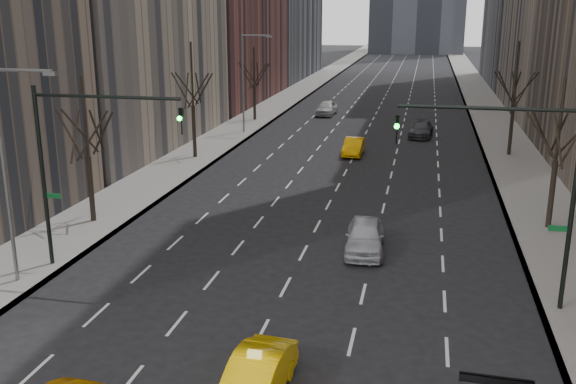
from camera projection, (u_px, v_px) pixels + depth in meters
The scene contains 16 objects.
sidewalk_left at pixel (288, 98), 83.83m from camera, with size 4.50×320.00×0.15m, color slate.
sidewalk_right at pixel (483, 103), 78.90m from camera, with size 4.50×320.00×0.15m, color slate.
tree_lw_b at pixel (88, 156), 33.89m from camera, with size 3.36×3.50×7.82m.
tree_lw_c at pixel (193, 107), 48.85m from camera, with size 3.36×3.50×8.74m.
tree_lw_d at pixel (254, 86), 65.90m from camera, with size 3.36×3.50×7.36m.
tree_rw_b at pixel (556, 161), 32.82m from camera, with size 3.36×3.50×7.82m.
tree_rw_c at pixel (513, 105), 49.66m from camera, with size 3.36×3.50×8.74m.
traffic_mast_left at pixel (76, 149), 27.18m from camera, with size 6.69×0.39×8.00m.
traffic_mast_right at pixel (528, 171), 23.51m from camera, with size 6.69×0.39×8.00m.
streetlight_near at pixel (10, 154), 25.61m from camera, with size 2.83×0.22×9.00m.
streetlight_far at pixel (246, 73), 58.52m from camera, with size 2.83×0.22×9.00m.
taxi_sedan at pixel (255, 379), 18.93m from camera, with size 1.48×4.24×1.40m, color #FFC305.
silver_sedan_ahead at pixel (365, 236), 30.61m from camera, with size 1.81×4.49×1.53m, color #ABADB3.
far_taxi at pixel (354, 147), 50.98m from camera, with size 1.43×4.10×1.35m, color #FFAD05.
far_suv_grey at pixel (421, 129), 58.31m from camera, with size 1.93×4.75×1.38m, color #323237.
far_car_white at pixel (327, 108), 70.22m from camera, with size 1.85×4.59×1.56m, color #BBBBBB.
Camera 1 is at (5.28, -12.16, 11.20)m, focal length 40.00 mm.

